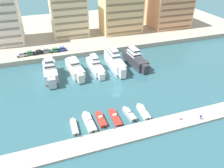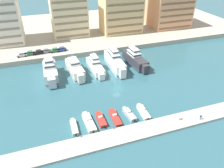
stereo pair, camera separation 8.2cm
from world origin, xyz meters
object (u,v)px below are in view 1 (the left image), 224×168
object	(u,v)px
car_silver_far_left	(22,54)
motorboat_cream_center_right	(143,112)
pedestrian_mid_deck	(201,117)
car_blue_center_right	(62,49)
car_green_center	(55,50)
motorboat_cream_left	(89,122)
yacht_ivory_left	(75,69)
yacht_charcoal_center	(135,59)
motorboat_grey_center	(129,114)
yacht_white_center_left	(115,61)
motorboat_red_center_left	(115,117)
car_green_left	(30,53)
car_black_mid_left	(38,52)
yacht_silver_far_left	(50,71)
car_grey_center_left	(46,51)
yacht_white_mid_left	(95,66)
motorboat_cream_far_left	(74,127)
motorboat_red_mid_left	(101,119)
pedestrian_near_edge	(180,117)

from	to	relation	value
car_silver_far_left	motorboat_cream_center_right	bearing A→B (deg)	-54.99
motorboat_cream_center_right	pedestrian_mid_deck	distance (m)	15.49
car_blue_center_right	car_green_center	bearing A→B (deg)	-178.79
car_blue_center_right	pedestrian_mid_deck	bearing A→B (deg)	-61.74
motorboat_cream_left	car_green_center	world-z (taller)	car_green_center
yacht_ivory_left	yacht_charcoal_center	bearing A→B (deg)	-0.07
motorboat_grey_center	motorboat_cream_center_right	bearing A→B (deg)	-3.51
yacht_white_center_left	motorboat_red_center_left	world-z (taller)	yacht_white_center_left
yacht_white_center_left	pedestrian_mid_deck	xyz separation A→B (m)	(11.65, -37.13, -1.18)
yacht_charcoal_center	yacht_white_center_left	bearing A→B (deg)	179.17
car_green_left	car_black_mid_left	xyz separation A→B (m)	(3.45, 0.01, 0.00)
yacht_silver_far_left	yacht_white_center_left	bearing A→B (deg)	0.25
car_green_left	motorboat_cream_center_right	bearing A→B (deg)	-57.83
motorboat_red_center_left	car_blue_center_right	world-z (taller)	car_blue_center_right
yacht_silver_far_left	yacht_white_center_left	xyz separation A→B (m)	(24.52, 0.11, 0.09)
yacht_ivory_left	motorboat_grey_center	xyz separation A→B (m)	(9.87, -28.73, -1.66)
car_green_left	car_grey_center_left	distance (m)	6.49
motorboat_red_center_left	motorboat_cream_center_right	distance (m)	8.42
motorboat_cream_center_right	yacht_silver_far_left	bearing A→B (deg)	128.41
yacht_ivory_left	yacht_white_mid_left	bearing A→B (deg)	1.32
car_green_center	car_blue_center_right	bearing A→B (deg)	1.21
yacht_charcoal_center	car_green_left	bearing A→B (deg)	155.51
motorboat_cream_left	pedestrian_mid_deck	bearing A→B (deg)	-16.74
yacht_white_center_left	motorboat_cream_far_left	bearing A→B (deg)	-126.57
motorboat_grey_center	car_silver_far_left	bearing A→B (deg)	121.51
yacht_charcoal_center	pedestrian_mid_deck	bearing A→B (deg)	-85.28
motorboat_red_mid_left	motorboat_grey_center	size ratio (longest dim) A/B	1.02
yacht_silver_far_left	yacht_white_mid_left	distance (m)	16.71
car_green_center	yacht_white_mid_left	bearing A→B (deg)	-53.68
motorboat_cream_left	motorboat_red_mid_left	distance (m)	3.36
motorboat_red_mid_left	car_grey_center_left	xyz separation A→B (m)	(-10.68, 46.64, 2.56)
car_green_center	motorboat_cream_far_left	bearing A→B (deg)	-90.60
yacht_white_mid_left	motorboat_cream_left	xyz separation A→B (m)	(-9.52, -28.49, -1.46)
motorboat_red_mid_left	pedestrian_mid_deck	world-z (taller)	pedestrian_mid_deck
yacht_silver_far_left	motorboat_cream_far_left	bearing A→B (deg)	-83.85
yacht_white_mid_left	motorboat_cream_far_left	world-z (taller)	yacht_white_mid_left
motorboat_red_mid_left	motorboat_cream_center_right	world-z (taller)	motorboat_red_mid_left
yacht_charcoal_center	pedestrian_near_edge	size ratio (longest dim) A/B	11.42
yacht_silver_far_left	yacht_ivory_left	world-z (taller)	yacht_silver_far_left
yacht_white_center_left	motorboat_red_center_left	xyz separation A→B (m)	(-9.96, -28.70, -2.34)
motorboat_cream_far_left	pedestrian_mid_deck	bearing A→B (deg)	-14.01
motorboat_cream_far_left	car_black_mid_left	size ratio (longest dim) A/B	1.54
car_black_mid_left	pedestrian_mid_deck	bearing A→B (deg)	-54.48
yacht_white_mid_left	car_silver_far_left	world-z (taller)	yacht_white_mid_left
motorboat_cream_left	motorboat_cream_far_left	bearing A→B (deg)	-173.45
motorboat_cream_left	car_black_mid_left	distance (m)	47.60
motorboat_cream_far_left	motorboat_cream_left	distance (m)	4.11
motorboat_red_center_left	motorboat_grey_center	bearing A→B (deg)	-1.67
motorboat_cream_left	car_silver_far_left	bearing A→B (deg)	110.20
yacht_silver_far_left	yacht_ivory_left	distance (m)	8.88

